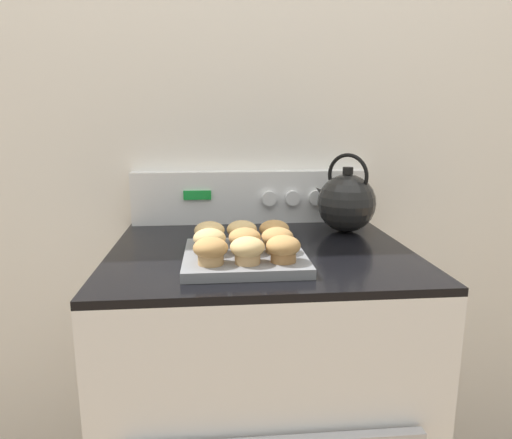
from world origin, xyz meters
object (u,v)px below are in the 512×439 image
Objects in this scene: muffin_pan at (244,257)px; stove_range at (260,405)px; muffin_r0_c0 at (211,250)px; muffin_r0_c2 at (283,248)px; muffin_r0_c1 at (247,250)px; muffin_r2_c0 at (209,233)px; tea_kettle at (346,202)px; muffin_r1_c2 at (277,239)px; muffin_r1_c0 at (210,240)px; muffin_r1_c1 at (245,240)px; muffin_r2_c1 at (242,232)px; muffin_r2_c2 at (274,231)px.

stove_range is at bearing 67.60° from muffin_pan.
muffin_r0_c0 and muffin_r0_c2 have the same top height.
muffin_r0_c1 and muffin_r2_c0 have the same top height.
tea_kettle is (0.31, 0.35, 0.04)m from muffin_r0_c1.
muffin_r0_c2 is 0.07m from muffin_r1_c2.
muffin_r2_c0 is at bearing 117.50° from muffin_r0_c1.
muffin_r1_c0 is 0.15m from muffin_r1_c2.
muffin_r1_c1 is (0.00, 0.00, 0.04)m from muffin_pan.
muffin_r0_c2 is 1.00× the size of muffin_r2_c1.
muffin_r2_c1 is 0.08m from muffin_r2_c2.
muffin_r1_c2 is 0.17m from muffin_r2_c0.
muffin_r1_c1 is (0.08, 0.08, 0.00)m from muffin_r0_c0.
muffin_r2_c1 is at bearing 2.86° from muffin_r2_c0.
tea_kettle reaches higher than muffin_r2_c2.
muffin_r1_c0 and muffin_r2_c1 have the same top height.
muffin_r0_c2 is 1.00× the size of muffin_r1_c2.
muffin_r2_c0 is at bearing -154.31° from tea_kettle.
muffin_r0_c2 is 1.00× the size of muffin_r2_c2.
muffin_r0_c2 and muffin_r1_c1 have the same top height.
muffin_r2_c2 is at bearing 44.17° from muffin_r1_c1.
muffin_r2_c0 is (-0.08, 0.08, 0.04)m from muffin_pan.
muffin_pan is 3.72× the size of muffin_r2_c2.
stove_range is at bearing 103.61° from muffin_r1_c2.
muffin_r0_c2 is 0.22m from muffin_r2_c0.
muffin_r0_c1 is (-0.05, -0.20, 0.51)m from stove_range.
muffin_r0_c0 is 1.00× the size of muffin_r1_c0.
muffin_r0_c0 is 0.18m from muffin_r2_c1.
muffin_r2_c0 reaches higher than muffin_pan.
muffin_r2_c1 reaches higher than muffin_pan.
muffin_r2_c2 is (0.08, 0.16, 0.00)m from muffin_r0_c1.
muffin_pan is at bearing -112.40° from stove_range.
stove_range is 12.30× the size of muffin_r2_c2.
stove_range is 0.52m from muffin_r2_c0.
muffin_r1_c0 is (-0.08, 0.08, 0.00)m from muffin_r0_c1.
muffin_r2_c0 is at bearing -177.14° from muffin_r2_c1.
muffin_r0_c2 and muffin_r1_c0 have the same top height.
muffin_r0_c2 and muffin_r2_c0 have the same top height.
muffin_r1_c1 is at bearing 177.90° from muffin_r1_c2.
muffin_r2_c0 is (-0.00, 0.15, 0.00)m from muffin_r0_c0.
muffin_pan is 0.12m from muffin_r0_c0.
stove_range is 0.51m from muffin_r2_c1.
muffin_pan is 0.04m from muffin_r1_c1.
muffin_r1_c1 is at bearing -135.83° from muffin_r2_c2.
muffin_r0_c0 and muffin_r2_c2 have the same top height.
muffin_r0_c2 is 0.18m from muffin_r1_c0.
stove_range is 0.48m from muffin_pan.
tea_kettle is at bearing 48.32° from muffin_r1_c2.
muffin_r0_c2 is at bearing -88.08° from muffin_r1_c2.
muffin_r0_c1 is 1.00× the size of muffin_r2_c0.
muffin_r1_c1 is 0.41m from tea_kettle.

